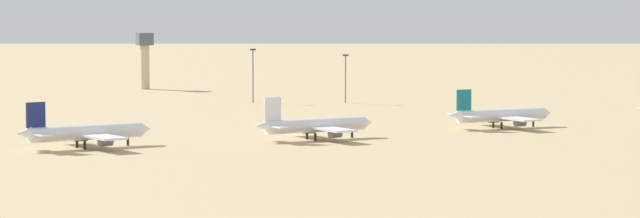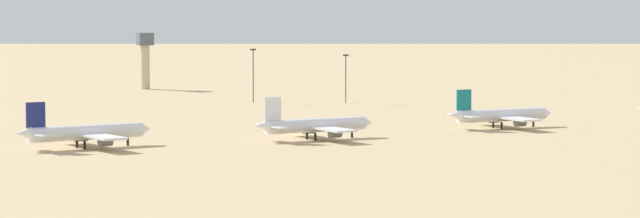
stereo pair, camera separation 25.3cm
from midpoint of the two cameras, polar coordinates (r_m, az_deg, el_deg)
ground at (r=368.79m, az=-0.96°, el=-0.95°), size 4000.00×4000.00×0.00m
parked_jet_navy_1 at (r=339.86m, az=-8.73°, el=-0.87°), size 32.03×27.41×10.64m
parked_jet_white_2 at (r=355.10m, az=-0.19°, el=-0.61°), size 31.20×26.51×10.31m
parked_jet_teal_3 at (r=387.56m, az=6.74°, el=-0.23°), size 30.57×25.79×10.09m
control_tower at (r=541.89m, az=-6.51°, el=2.00°), size 5.20×5.20×19.81m
light_pole_west at (r=471.64m, az=0.98°, el=1.28°), size 1.80×0.50×15.00m
light_pole_mid at (r=472.85m, az=-2.48°, el=1.39°), size 1.80×0.50×16.71m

